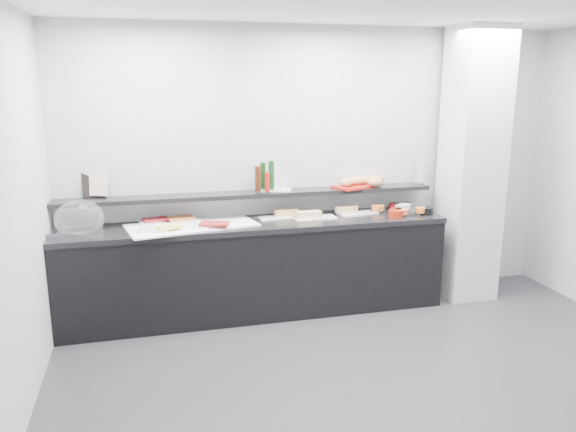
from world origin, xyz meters
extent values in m
plane|color=#2D2D30|center=(0.00, 0.00, 0.00)|extent=(5.00, 5.00, 0.00)
cube|color=#ABAEB2|center=(0.00, 2.00, 1.35)|extent=(5.00, 0.02, 2.70)
cube|color=silver|center=(1.50, 1.65, 1.35)|extent=(0.50, 0.50, 2.70)
cube|color=black|center=(-0.70, 1.70, 0.42)|extent=(3.60, 0.60, 0.85)
cube|color=black|center=(-0.70, 1.70, 0.88)|extent=(3.62, 0.62, 0.05)
cube|color=black|center=(-0.70, 1.88, 1.13)|extent=(3.60, 0.25, 0.04)
cube|color=silver|center=(-2.30, 1.73, 0.92)|extent=(0.52, 0.39, 0.04)
ellipsoid|color=white|center=(-2.24, 1.68, 1.03)|extent=(0.45, 0.34, 0.34)
cube|color=white|center=(-1.29, 1.69, 0.91)|extent=(1.22, 0.75, 0.01)
cube|color=silver|center=(-1.60, 1.84, 0.92)|extent=(0.31, 0.22, 0.01)
cube|color=maroon|center=(-1.60, 1.86, 0.94)|extent=(0.25, 0.19, 0.02)
cube|color=white|center=(-1.37, 1.82, 0.92)|extent=(0.36, 0.30, 0.01)
cube|color=#CA6529|center=(-1.38, 1.85, 0.94)|extent=(0.27, 0.21, 0.02)
cube|color=white|center=(-1.63, 1.56, 0.92)|extent=(0.30, 0.23, 0.01)
cube|color=#D5D353|center=(-1.50, 1.54, 0.94)|extent=(0.23, 0.19, 0.02)
cube|color=white|center=(-1.16, 1.62, 0.92)|extent=(0.34, 0.27, 0.01)
cube|color=maroon|center=(-1.10, 1.56, 0.94)|extent=(0.29, 0.23, 0.02)
cube|color=silver|center=(-0.46, 1.79, 0.91)|extent=(0.38, 0.19, 0.01)
cube|color=tan|center=(-0.37, 1.83, 0.94)|extent=(0.23, 0.10, 0.06)
cylinder|color=#BABCC1|center=(-0.62, 1.77, 0.92)|extent=(0.16, 0.04, 0.01)
cube|color=white|center=(-0.12, 1.69, 0.91)|extent=(0.41, 0.19, 0.01)
cube|color=#DEBB74|center=(-0.18, 1.69, 0.94)|extent=(0.23, 0.09, 0.06)
cylinder|color=#A9ADB0|center=(-0.08, 1.63, 0.92)|extent=(0.16, 0.04, 0.01)
cube|color=silver|center=(0.34, 1.76, 0.91)|extent=(0.41, 0.24, 0.01)
cube|color=tan|center=(0.24, 1.82, 0.94)|extent=(0.25, 0.18, 0.06)
cylinder|color=silver|center=(0.26, 1.72, 0.92)|extent=(0.16, 0.04, 0.01)
cylinder|color=silver|center=(0.57, 1.80, 0.94)|extent=(0.18, 0.18, 0.07)
cylinder|color=orange|center=(0.57, 1.80, 0.95)|extent=(0.15, 0.15, 0.05)
cylinder|color=black|center=(0.86, 1.84, 0.94)|extent=(0.17, 0.17, 0.07)
cylinder|color=#580C0F|center=(0.76, 1.84, 0.95)|extent=(0.12, 0.12, 0.05)
cylinder|color=white|center=(0.99, 1.82, 0.94)|extent=(0.23, 0.23, 0.07)
cylinder|color=white|center=(0.83, 1.79, 0.95)|extent=(0.21, 0.21, 0.05)
cylinder|color=maroon|center=(0.65, 1.55, 0.94)|extent=(0.16, 0.16, 0.07)
cylinder|color=#571C0C|center=(0.68, 1.62, 0.95)|extent=(0.13, 0.13, 0.05)
cylinder|color=silver|center=(0.79, 1.61, 0.94)|extent=(0.20, 0.20, 0.07)
cylinder|color=#CB5D31|center=(0.73, 1.57, 0.95)|extent=(0.15, 0.15, 0.05)
cylinder|color=black|center=(1.00, 1.58, 0.94)|extent=(0.15, 0.15, 0.07)
cylinder|color=orange|center=(0.93, 1.59, 0.95)|extent=(0.12, 0.12, 0.05)
cube|color=black|center=(-2.13, 2.00, 1.28)|extent=(0.21, 0.09, 0.26)
cube|color=beige|center=(-2.09, 1.96, 1.28)|extent=(0.20, 0.12, 0.22)
cube|color=white|center=(-0.46, 1.91, 1.16)|extent=(0.33, 0.24, 0.01)
cylinder|color=#0E340E|center=(-0.57, 1.94, 1.29)|extent=(0.06, 0.06, 0.26)
cylinder|color=#3A190A|center=(-0.64, 1.85, 1.28)|extent=(0.06, 0.06, 0.24)
cylinder|color=#103B15|center=(-0.50, 1.89, 1.30)|extent=(0.07, 0.07, 0.28)
cylinder|color=red|center=(-0.56, 1.82, 1.25)|extent=(0.05, 0.05, 0.18)
cylinder|color=white|center=(-0.48, 1.92, 1.20)|extent=(0.03, 0.03, 0.07)
cylinder|color=white|center=(-0.38, 1.89, 1.20)|extent=(0.04, 0.04, 0.07)
cube|color=maroon|center=(0.32, 1.85, 1.16)|extent=(0.43, 0.37, 0.02)
ellipsoid|color=tan|center=(0.36, 1.91, 1.21)|extent=(0.16, 0.10, 0.08)
ellipsoid|color=#B47644|center=(0.62, 1.96, 1.21)|extent=(0.18, 0.14, 0.08)
ellipsoid|color=tan|center=(0.24, 1.83, 1.21)|extent=(0.14, 0.11, 0.08)
ellipsoid|color=#D78A52|center=(0.52, 1.79, 1.21)|extent=(0.16, 0.11, 0.08)
ellipsoid|color=#BD8A48|center=(0.25, 1.84, 1.21)|extent=(0.18, 0.15, 0.08)
ellipsoid|color=#B17A43|center=(0.46, 1.92, 1.21)|extent=(0.18, 0.14, 0.08)
cylinder|color=white|center=(1.05, 1.87, 1.30)|extent=(0.11, 0.11, 0.30)
camera|label=1|loc=(-1.67, -3.29, 2.16)|focal=35.00mm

